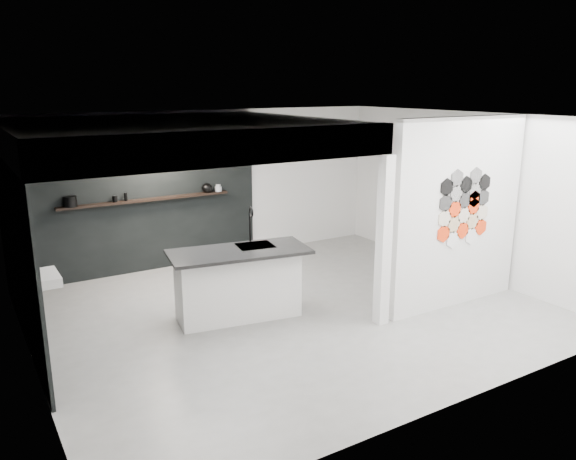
{
  "coord_description": "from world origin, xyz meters",
  "views": [
    {
      "loc": [
        -4.07,
        -6.55,
        3.21
      ],
      "look_at": [
        0.1,
        0.3,
        1.15
      ],
      "focal_mm": 35.0,
      "sensor_mm": 36.0,
      "label": 1
    }
  ],
  "objects_px": {
    "utensil_cup": "(115,199)",
    "kettle": "(207,188)",
    "wall_basin": "(42,279)",
    "bottle_dark": "(126,197)",
    "stockpot": "(70,201)",
    "glass_vase": "(218,188)",
    "glass_bowl": "(218,189)",
    "kitchen_island": "(238,282)",
    "partition_panel": "(458,214)"
  },
  "relations": [
    {
      "from": "wall_basin",
      "to": "kettle",
      "type": "bearing_deg",
      "value": 33.11
    },
    {
      "from": "partition_panel",
      "to": "stockpot",
      "type": "distance_m",
      "value": 6.07
    },
    {
      "from": "glass_bowl",
      "to": "wall_basin",
      "type": "bearing_deg",
      "value": -148.65
    },
    {
      "from": "glass_vase",
      "to": "utensil_cup",
      "type": "distance_m",
      "value": 1.9
    },
    {
      "from": "utensil_cup",
      "to": "wall_basin",
      "type": "bearing_deg",
      "value": -125.87
    },
    {
      "from": "kitchen_island",
      "to": "utensil_cup",
      "type": "xyz_separation_m",
      "value": [
        -0.97,
        2.65,
        0.85
      ]
    },
    {
      "from": "stockpot",
      "to": "glass_vase",
      "type": "distance_m",
      "value": 2.61
    },
    {
      "from": "kettle",
      "to": "utensil_cup",
      "type": "relative_size",
      "value": 1.96
    },
    {
      "from": "bottle_dark",
      "to": "utensil_cup",
      "type": "xyz_separation_m",
      "value": [
        -0.18,
        0.0,
        -0.02
      ]
    },
    {
      "from": "glass_bowl",
      "to": "partition_panel",
      "type": "bearing_deg",
      "value": -61.77
    },
    {
      "from": "wall_basin",
      "to": "utensil_cup",
      "type": "bearing_deg",
      "value": 54.13
    },
    {
      "from": "partition_panel",
      "to": "glass_bowl",
      "type": "bearing_deg",
      "value": 118.23
    },
    {
      "from": "kitchen_island",
      "to": "bottle_dark",
      "type": "bearing_deg",
      "value": 115.98
    },
    {
      "from": "glass_vase",
      "to": "utensil_cup",
      "type": "bearing_deg",
      "value": 180.0
    },
    {
      "from": "stockpot",
      "to": "bottle_dark",
      "type": "xyz_separation_m",
      "value": [
        0.89,
        0.0,
        -0.01
      ]
    },
    {
      "from": "kettle",
      "to": "glass_bowl",
      "type": "bearing_deg",
      "value": -7.52
    },
    {
      "from": "glass_bowl",
      "to": "bottle_dark",
      "type": "height_order",
      "value": "bottle_dark"
    },
    {
      "from": "wall_basin",
      "to": "kettle",
      "type": "relative_size",
      "value": 2.99
    },
    {
      "from": "kitchen_island",
      "to": "glass_bowl",
      "type": "distance_m",
      "value": 2.93
    },
    {
      "from": "kitchen_island",
      "to": "glass_vase",
      "type": "relative_size",
      "value": 15.69
    },
    {
      "from": "kettle",
      "to": "utensil_cup",
      "type": "bearing_deg",
      "value": 172.48
    },
    {
      "from": "partition_panel",
      "to": "glass_vase",
      "type": "height_order",
      "value": "partition_panel"
    },
    {
      "from": "wall_basin",
      "to": "utensil_cup",
      "type": "distance_m",
      "value": 2.6
    },
    {
      "from": "glass_vase",
      "to": "kitchen_island",
      "type": "bearing_deg",
      "value": -109.27
    },
    {
      "from": "kettle",
      "to": "utensil_cup",
      "type": "xyz_separation_m",
      "value": [
        -1.67,
        0.0,
        -0.03
      ]
    },
    {
      "from": "kitchen_island",
      "to": "wall_basin",
      "type": "bearing_deg",
      "value": 176.08
    },
    {
      "from": "glass_bowl",
      "to": "stockpot",
      "type": "bearing_deg",
      "value": 180.0
    },
    {
      "from": "stockpot",
      "to": "glass_vase",
      "type": "xyz_separation_m",
      "value": [
        2.61,
        0.0,
        -0.02
      ]
    },
    {
      "from": "wall_basin",
      "to": "partition_panel",
      "type": "bearing_deg",
      "value": -18.23
    },
    {
      "from": "wall_basin",
      "to": "stockpot",
      "type": "height_order",
      "value": "stockpot"
    },
    {
      "from": "kettle",
      "to": "partition_panel",
      "type": "bearing_deg",
      "value": -66.78
    },
    {
      "from": "glass_vase",
      "to": "bottle_dark",
      "type": "relative_size",
      "value": 0.93
    },
    {
      "from": "kettle",
      "to": "bottle_dark",
      "type": "distance_m",
      "value": 1.49
    },
    {
      "from": "kettle",
      "to": "stockpot",
      "type": "bearing_deg",
      "value": 172.48
    },
    {
      "from": "partition_panel",
      "to": "bottle_dark",
      "type": "bearing_deg",
      "value": 134.42
    },
    {
      "from": "glass_vase",
      "to": "glass_bowl",
      "type": "bearing_deg",
      "value": 0.0
    },
    {
      "from": "stockpot",
      "to": "partition_panel",
      "type": "bearing_deg",
      "value": -39.55
    },
    {
      "from": "kettle",
      "to": "glass_bowl",
      "type": "distance_m",
      "value": 0.23
    },
    {
      "from": "wall_basin",
      "to": "glass_bowl",
      "type": "height_order",
      "value": "glass_bowl"
    },
    {
      "from": "partition_panel",
      "to": "stockpot",
      "type": "relative_size",
      "value": 13.61
    },
    {
      "from": "bottle_dark",
      "to": "wall_basin",
      "type": "bearing_deg",
      "value": -129.09
    },
    {
      "from": "wall_basin",
      "to": "stockpot",
      "type": "xyz_separation_m",
      "value": [
        0.78,
        2.07,
        0.55
      ]
    },
    {
      "from": "utensil_cup",
      "to": "kettle",
      "type": "bearing_deg",
      "value": 0.0
    },
    {
      "from": "wall_basin",
      "to": "bottle_dark",
      "type": "height_order",
      "value": "bottle_dark"
    },
    {
      "from": "wall_basin",
      "to": "bottle_dark",
      "type": "bearing_deg",
      "value": 50.91
    },
    {
      "from": "bottle_dark",
      "to": "stockpot",
      "type": "bearing_deg",
      "value": 180.0
    },
    {
      "from": "kettle",
      "to": "utensil_cup",
      "type": "height_order",
      "value": "kettle"
    },
    {
      "from": "wall_basin",
      "to": "kitchen_island",
      "type": "bearing_deg",
      "value": -13.41
    },
    {
      "from": "wall_basin",
      "to": "glass_vase",
      "type": "distance_m",
      "value": 4.01
    },
    {
      "from": "glass_bowl",
      "to": "bottle_dark",
      "type": "xyz_separation_m",
      "value": [
        -1.71,
        0.0,
        0.02
      ]
    }
  ]
}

